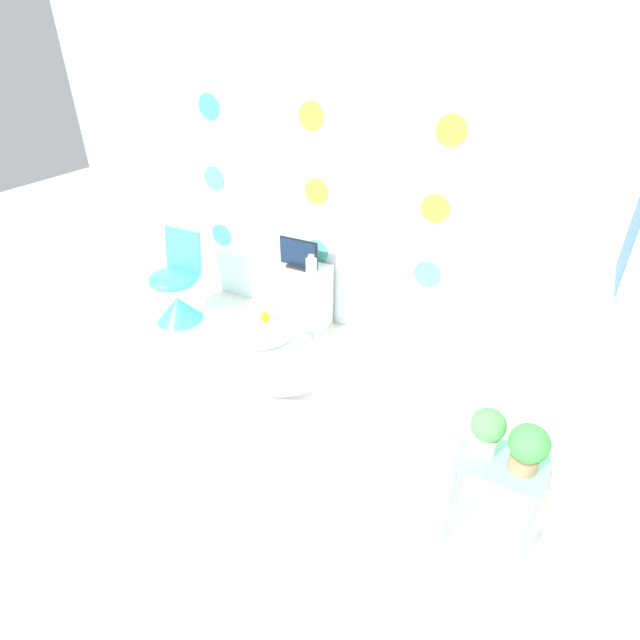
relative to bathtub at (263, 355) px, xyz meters
The scene contains 13 objects.
ground_plane 1.13m from the bathtub, 95.34° to the right, with size 12.00×12.00×0.00m, color silver.
wall_back_dotted 1.47m from the bathtub, 95.73° to the left, with size 5.16×0.05×2.60m.
wall_right 2.26m from the bathtub, ahead, with size 0.06×3.10×2.60m.
rug 0.27m from the bathtub, 95.23° to the right, with size 1.02×0.75×0.01m.
bathtub is the anchor object (origin of this frame).
rubber_duck 0.29m from the bathtub, 92.60° to the left, with size 0.08×0.08×0.09m.
chair 1.22m from the bathtub, 160.70° to the left, with size 0.42×0.42×0.79m.
tv_cabinet 0.82m from the bathtub, 101.45° to the left, with size 0.47×0.33×0.56m.
tv 0.93m from the bathtub, 101.42° to the left, with size 0.34×0.12×0.24m.
vase 0.80m from the bathtub, 88.81° to the left, with size 0.08×0.08×0.19m.
side_table 1.79m from the bathtub, 17.05° to the right, with size 0.40×0.29×0.55m.
potted_plant_left 1.74m from the bathtub, 17.34° to the right, with size 0.16×0.16×0.25m.
potted_plant_right 1.92m from the bathtub, 16.22° to the right, with size 0.18×0.18×0.25m.
Camera 1 is at (1.83, -1.26, 2.32)m, focal length 28.00 mm.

